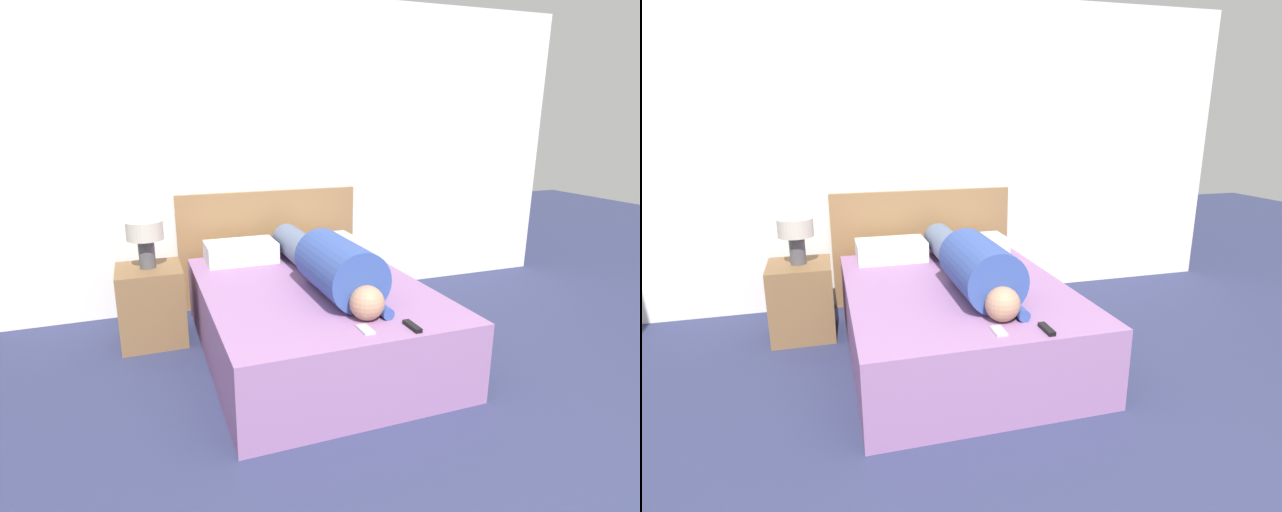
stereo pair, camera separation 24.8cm
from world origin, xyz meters
TOP-DOWN VIEW (x-y plane):
  - wall_back at (0.00, 3.39)m, footprint 5.97×0.06m
  - bed at (0.05, 2.19)m, footprint 1.47×1.96m
  - headboard at (0.05, 3.32)m, footprint 1.59×0.04m
  - nightstand at (-1.00, 2.79)m, footprint 0.46×0.47m
  - table_lamp at (-1.00, 2.79)m, footprint 0.25×0.25m
  - person_lying at (0.14, 2.15)m, footprint 0.38×1.70m
  - pillow_near_headboard at (-0.29, 2.95)m, footprint 0.55×0.34m
  - pillow_second at (0.41, 2.95)m, footprint 0.52×0.34m
  - tv_remote at (0.32, 1.32)m, footprint 0.04×0.15m
  - cell_phone at (0.07, 1.38)m, footprint 0.06×0.13m

SIDE VIEW (x-z plane):
  - bed at x=0.05m, z-range 0.00..0.50m
  - nightstand at x=-1.00m, z-range 0.00..0.57m
  - headboard at x=0.05m, z-range 0.00..1.00m
  - cell_phone at x=0.07m, z-range 0.50..0.51m
  - tv_remote at x=0.32m, z-range 0.50..0.53m
  - pillow_second at x=0.41m, z-range 0.50..0.65m
  - pillow_near_headboard at x=-0.29m, z-range 0.50..0.66m
  - person_lying at x=0.14m, z-range 0.48..0.85m
  - table_lamp at x=-1.00m, z-range 0.63..0.98m
  - wall_back at x=0.00m, z-range 0.00..2.60m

